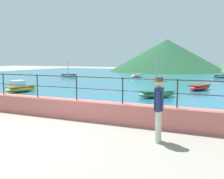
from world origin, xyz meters
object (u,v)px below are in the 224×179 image
Objects in this scene: boat_6 at (20,88)px; boat_7 at (69,75)px; boat_4 at (200,87)px; person_walking at (159,106)px; boat_1 at (157,94)px; boat_5 at (137,76)px; boat_2 at (223,76)px.

boat_7 is at bearing 111.96° from boat_6.
boat_6 is 1.01× the size of boat_7.
boat_6 is at bearing -68.04° from boat_7.
boat_6 is at bearing -150.19° from boat_4.
boat_1 is at bearing 105.94° from person_walking.
boat_5 is (-8.81, 22.79, -0.72)m from person_walking.
boat_4 is 1.03× the size of boat_7.
boat_7 is at bearing -160.65° from boat_5.
boat_5 is at bearing 19.35° from boat_7.
boat_6 is at bearing -120.28° from boat_2.
boat_1 reaches higher than boat_5.
boat_5 is at bearing 82.44° from boat_6.
boat_5 is at bearing 111.13° from person_walking.
boat_2 is 0.98× the size of boat_7.
boat_7 is (-16.53, 20.08, -0.72)m from person_walking.
boat_7 reaches higher than person_walking.
boat_1 is at bearing -110.26° from boat_4.
boat_4 is 12.15m from boat_6.
person_walking reaches higher than boat_2.
boat_5 is 1.00× the size of boat_6.
person_walking is 24.44m from boat_5.
boat_7 is at bearing -161.14° from boat_2.
boat_6 is (-11.40, -19.52, 0.00)m from boat_2.
boat_4 is 1.02× the size of boat_5.
boat_1 is 0.94× the size of boat_6.
boat_2 is 13.51m from boat_4.
boat_4 is (-0.45, 12.38, -0.72)m from person_walking.
boat_1 is 18.38m from boat_2.
boat_7 is (-5.54, 13.74, -0.06)m from boat_6.
boat_4 is at bearing 92.09° from person_walking.
boat_2 reaches higher than boat_4.
boat_4 is 13.35m from boat_5.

